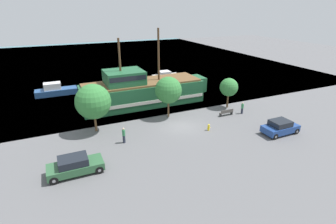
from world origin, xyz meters
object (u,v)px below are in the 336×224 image
at_px(pirate_ship, 142,91).
at_px(moored_boat_outer, 55,90).
at_px(pedestrian_walking_near, 242,108).
at_px(pedestrian_walking_far, 124,135).
at_px(fire_hydrant, 209,127).
at_px(parked_car_curb_front, 280,127).
at_px(parked_car_curb_mid, 75,165).
at_px(moored_boat_dockside, 166,76).
at_px(bench_promenade_east, 227,112).

xyz_separation_m(pirate_ship, moored_boat_outer, (-11.16, 9.67, -1.23)).
bearing_deg(pedestrian_walking_near, pedestrian_walking_far, -175.24).
height_order(fire_hydrant, pedestrian_walking_far, pedestrian_walking_far).
bearing_deg(parked_car_curb_front, parked_car_curb_mid, 176.00).
relative_size(pirate_ship, moored_boat_dockside, 3.55).
relative_size(moored_boat_dockside, parked_car_curb_front, 1.28).
relative_size(moored_boat_outer, parked_car_curb_front, 1.55).
distance_m(fire_hydrant, pedestrian_walking_near, 7.18).
bearing_deg(pedestrian_walking_far, parked_car_curb_front, -17.19).
relative_size(parked_car_curb_mid, pedestrian_walking_near, 2.90).
bearing_deg(parked_car_curb_front, fire_hydrant, 149.93).
xyz_separation_m(moored_boat_dockside, fire_hydrant, (-4.72, -22.56, -0.20)).
relative_size(pirate_ship, fire_hydrant, 23.97).
xyz_separation_m(moored_boat_outer, pedestrian_walking_far, (5.64, -20.00, 0.13)).
bearing_deg(bench_promenade_east, moored_boat_outer, 136.88).
height_order(parked_car_curb_mid, pedestrian_walking_near, pedestrian_walking_near).
bearing_deg(parked_car_curb_mid, pirate_ship, 52.37).
height_order(moored_boat_outer, parked_car_curb_mid, moored_boat_outer).
relative_size(parked_car_curb_mid, bench_promenade_east, 2.45).
bearing_deg(bench_promenade_east, parked_car_curb_front, -71.00).
relative_size(pirate_ship, pedestrian_walking_far, 10.84).
height_order(fire_hydrant, pedestrian_walking_near, pedestrian_walking_near).
height_order(fire_hydrant, bench_promenade_east, bench_promenade_east).
height_order(pirate_ship, pedestrian_walking_near, pirate_ship).
xyz_separation_m(bench_promenade_east, pedestrian_walking_far, (-13.98, -1.62, 0.41)).
xyz_separation_m(moored_boat_outer, parked_car_curb_front, (21.92, -25.03, 0.05)).
bearing_deg(pirate_ship, fire_hydrant, -70.69).
bearing_deg(moored_boat_outer, pedestrian_walking_near, -40.42).
bearing_deg(pedestrian_walking_near, parked_car_curb_mid, -167.15).
bearing_deg(fire_hydrant, pedestrian_walking_far, 173.25).
bearing_deg(fire_hydrant, pirate_ship, 109.31).
bearing_deg(pedestrian_walking_far, pedestrian_walking_near, 4.76).
height_order(pirate_ship, bench_promenade_east, pirate_ship).
xyz_separation_m(parked_car_curb_mid, bench_promenade_east, (19.16, 5.15, -0.32)).
bearing_deg(pedestrian_walking_far, moored_boat_dockside, 56.39).
xyz_separation_m(parked_car_curb_front, fire_hydrant, (-6.75, 3.91, -0.36)).
bearing_deg(moored_boat_outer, moored_boat_dockside, 4.11).
bearing_deg(bench_promenade_east, pedestrian_walking_near, -6.69).
distance_m(parked_car_curb_front, parked_car_curb_mid, 21.50).
xyz_separation_m(moored_boat_outer, fire_hydrant, (15.17, -21.13, -0.31)).
distance_m(parked_car_curb_front, pedestrian_walking_near, 6.39).
xyz_separation_m(moored_boat_dockside, pedestrian_walking_near, (2.01, -20.08, 0.17)).
bearing_deg(pirate_ship, moored_boat_outer, 139.08).
xyz_separation_m(pirate_ship, pedestrian_walking_far, (-5.51, -10.33, -1.09)).
height_order(moored_boat_outer, pedestrian_walking_near, moored_boat_outer).
height_order(moored_boat_outer, fire_hydrant, moored_boat_outer).
height_order(parked_car_curb_front, fire_hydrant, parked_car_curb_front).
height_order(pirate_ship, parked_car_curb_front, pirate_ship).
bearing_deg(moored_boat_outer, pirate_ship, -40.92).
relative_size(parked_car_curb_front, bench_promenade_east, 2.19).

